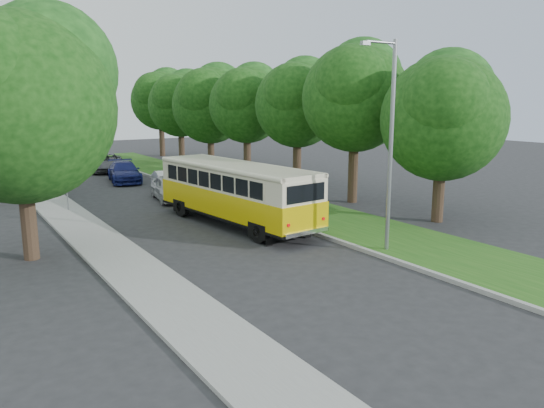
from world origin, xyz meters
TOP-DOWN VIEW (x-y plane):
  - ground at (0.00, 0.00)m, footprint 120.00×120.00m
  - curb at (3.60, 5.00)m, footprint 0.20×70.00m
  - grass_verge at (5.95, 5.00)m, footprint 4.50×70.00m
  - sidewalk at (-4.80, 5.00)m, footprint 2.20×70.00m
  - treeline at (3.15, 17.99)m, footprint 24.27×41.91m
  - lamppost_near at (4.21, -2.50)m, footprint 1.71×0.16m
  - lamppost_far at (-4.70, 16.00)m, footprint 1.71×0.16m
  - warning_sign at (-4.50, 11.98)m, footprint 0.56×0.10m
  - vintage_bus at (1.55, 4.65)m, footprint 3.58×10.19m
  - car_silver at (1.32, 12.28)m, footprint 2.40×4.51m
  - car_white at (2.46, 15.67)m, footprint 1.88×3.90m
  - car_blue at (1.22, 20.66)m, footprint 2.93×5.31m
  - car_grey at (1.68, 26.94)m, footprint 3.92×5.70m

SIDE VIEW (x-z plane):
  - ground at x=0.00m, z-range 0.00..0.00m
  - sidewalk at x=-4.80m, z-range 0.00..0.12m
  - grass_verge at x=5.95m, z-range 0.00..0.13m
  - curb at x=3.60m, z-range 0.00..0.15m
  - car_white at x=2.46m, z-range 0.00..1.23m
  - car_grey at x=1.68m, z-range 0.00..1.45m
  - car_blue at x=1.22m, z-range 0.00..1.46m
  - car_silver at x=1.32m, z-range 0.00..1.46m
  - vintage_bus at x=1.55m, z-range 0.00..2.96m
  - warning_sign at x=-4.50m, z-range 0.46..2.96m
  - lamppost_far at x=-4.70m, z-range 0.37..7.87m
  - lamppost_near at x=4.21m, z-range 0.37..8.37m
  - treeline at x=3.15m, z-range 1.20..10.66m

